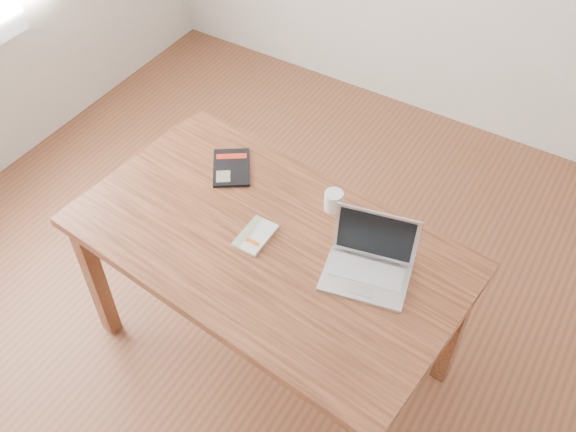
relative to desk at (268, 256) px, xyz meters
The scene contains 6 objects.
room 0.70m from the desk, 133.74° to the right, with size 4.04×4.04×2.70m.
desk is the anchor object (origin of this frame).
white_guidebook 0.11m from the desk, 167.12° to the right, with size 0.10×0.17×0.01m.
black_guidebook 0.42m from the desk, 143.44° to the left, with size 0.24×0.26×0.01m.
laptop 0.40m from the desk, ahead, with size 0.34×0.29×0.21m.
coffee_mug 0.32m from the desk, 64.42° to the left, with size 0.10×0.07×0.08m.
Camera 1 is at (0.81, -1.24, 2.50)m, focal length 40.00 mm.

